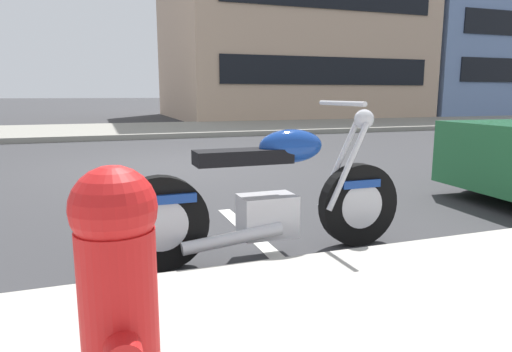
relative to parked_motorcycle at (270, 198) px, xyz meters
name	(u,v)px	position (x,y,z in m)	size (l,w,h in m)	color
ground_plane	(176,167)	(0.03, 4.35, -0.43)	(260.00, 260.00, 0.00)	#333335
sidewalk_far_curb	(449,122)	(12.03, 11.52, -0.36)	(120.00, 5.00, 0.14)	gray
parking_stall_stripe	(261,242)	(0.03, 0.29, -0.43)	(0.12, 2.20, 0.01)	silver
parked_motorcycle	(270,198)	(0.00, 0.00, 0.00)	(2.17, 0.62, 1.12)	black
fire_hydrant	(119,302)	(-1.11, -1.69, 0.15)	(0.24, 0.36, 0.84)	red
townhouse_far_uphill	(281,22)	(7.91, 19.01, 4.31)	(11.01, 10.45, 9.49)	tan
townhouse_corner_block	(456,25)	(19.19, 19.41, 4.72)	(10.99, 11.26, 10.30)	#6B84B2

